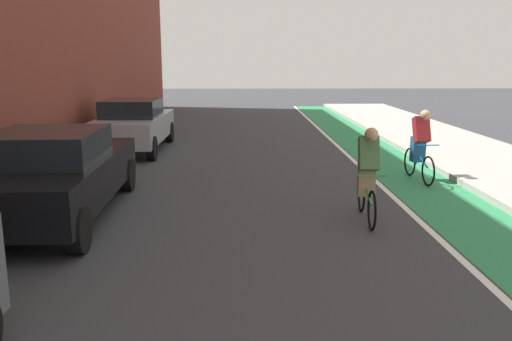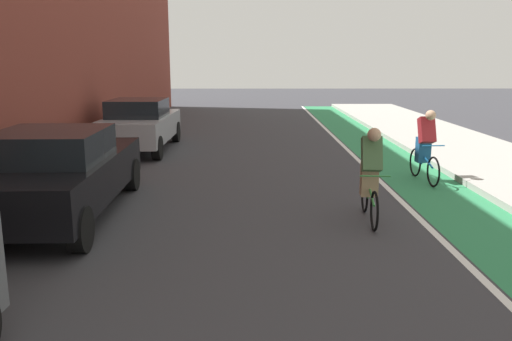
# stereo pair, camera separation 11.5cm
# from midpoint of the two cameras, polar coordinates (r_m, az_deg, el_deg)

# --- Properties ---
(ground_plane) EXTENTS (76.03, 76.03, 0.00)m
(ground_plane) POSITION_cam_midpoint_polar(r_m,az_deg,el_deg) (11.40, 0.32, -1.55)
(ground_plane) COLOR #38383D
(bike_lane_paint) EXTENTS (1.60, 34.56, 0.00)m
(bike_lane_paint) POSITION_cam_midpoint_polar(r_m,az_deg,el_deg) (13.88, 15.60, 0.47)
(bike_lane_paint) COLOR #2D8451
(bike_lane_paint) RESTS_ON ground
(lane_divider_stripe) EXTENTS (0.12, 34.56, 0.00)m
(lane_divider_stripe) POSITION_cam_midpoint_polar(r_m,az_deg,el_deg) (13.66, 11.97, 0.48)
(lane_divider_stripe) COLOR white
(lane_divider_stripe) RESTS_ON ground
(sidewalk_right) EXTENTS (3.46, 34.56, 0.14)m
(sidewalk_right) POSITION_cam_midpoint_polar(r_m,az_deg,el_deg) (14.77, 25.11, 0.72)
(sidewalk_right) COLOR #A8A59E
(sidewalk_right) RESTS_ON ground
(parked_sedan_black) EXTENTS (2.10, 4.74, 1.53)m
(parked_sedan_black) POSITION_cam_midpoint_polar(r_m,az_deg,el_deg) (9.54, -20.59, -0.16)
(parked_sedan_black) COLOR black
(parked_sedan_black) RESTS_ON ground
(parked_sedan_silver) EXTENTS (1.85, 4.35, 1.53)m
(parked_sedan_silver) POSITION_cam_midpoint_polar(r_m,az_deg,el_deg) (15.98, -12.32, 4.96)
(parked_sedan_silver) COLOR #9EA0A8
(parked_sedan_silver) RESTS_ON ground
(cyclist_mid) EXTENTS (0.48, 1.70, 1.60)m
(cyclist_mid) POSITION_cam_midpoint_polar(r_m,az_deg,el_deg) (8.91, 12.72, -0.38)
(cyclist_mid) COLOR black
(cyclist_mid) RESTS_ON ground
(cyclist_trailing) EXTENTS (0.48, 1.70, 1.61)m
(cyclist_trailing) POSITION_cam_midpoint_polar(r_m,az_deg,el_deg) (12.18, 18.19, 2.60)
(cyclist_trailing) COLOR black
(cyclist_trailing) RESTS_ON ground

